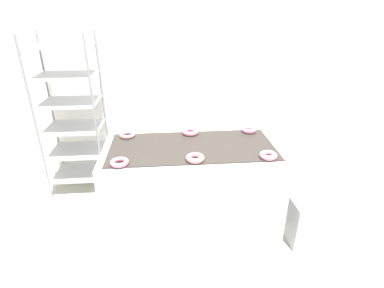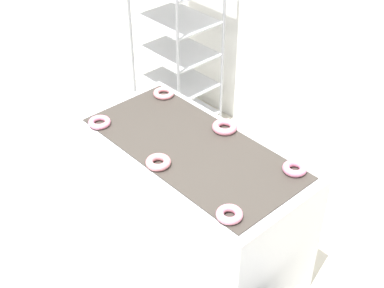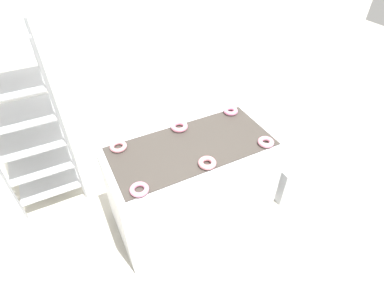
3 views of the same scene
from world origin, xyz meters
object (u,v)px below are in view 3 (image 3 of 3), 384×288
fryer_machine (192,182)px  donut_near_left (139,189)px  donut_far_left (118,147)px  glaze_bin (284,176)px  donut_far_right (231,111)px  donut_near_center (207,163)px  donut_near_right (266,142)px  donut_far_center (179,127)px  baking_rack_cart (26,127)px

fryer_machine → donut_near_left: donut_near_left is taller
donut_near_left → donut_far_left: (0.00, 0.54, -0.00)m
glaze_bin → donut_far_right: 1.00m
donut_near_center → donut_far_right: bearing=43.4°
glaze_bin → donut_near_right: (-0.47, -0.10, 0.74)m
donut_near_left → donut_far_center: bearing=43.4°
donut_far_right → donut_near_right: bearing=-88.9°
fryer_machine → donut_near_center: size_ratio=10.36×
donut_near_left → donut_far_left: same height
donut_near_center → glaze_bin: bearing=4.9°
donut_near_center → donut_far_right: (0.58, 0.54, -0.00)m
donut_far_left → donut_far_center: size_ratio=0.91×
glaze_bin → donut_far_right: bearing=136.9°
glaze_bin → donut_far_right: size_ratio=3.13×
donut_far_left → donut_far_center: bearing=1.5°
glaze_bin → donut_far_right: (-0.48, 0.45, 0.74)m
donut_near_left → donut_near_right: donut_near_right is taller
donut_near_left → donut_near_center: (0.58, 0.01, 0.00)m
donut_near_right → donut_near_center: bearing=179.5°
fryer_machine → donut_near_right: 0.81m
donut_near_right → donut_far_left: size_ratio=0.97×
glaze_bin → donut_near_center: donut_near_center is taller
donut_near_left → donut_far_right: (1.16, 0.56, 0.00)m
fryer_machine → donut_far_center: 0.57m
donut_far_left → donut_far_center: (0.59, 0.02, 0.00)m
glaze_bin → donut_near_left: bearing=-176.4°
glaze_bin → fryer_machine: bearing=170.5°
glaze_bin → baking_rack_cart: bearing=153.4°
fryer_machine → donut_near_right: donut_near_right is taller
donut_near_left → donut_far_center: size_ratio=0.90×
donut_near_center → donut_far_right: donut_near_center is taller
donut_far_right → donut_near_left: bearing=-154.3°
donut_near_left → donut_near_center: size_ratio=0.97×
donut_near_right → donut_far_center: size_ratio=0.89×
glaze_bin → donut_far_center: size_ratio=2.78×
donut_far_left → donut_near_right: bearing=-24.6°
fryer_machine → donut_far_left: (-0.58, 0.26, 0.49)m
baking_rack_cart → donut_far_right: baking_rack_cart is taller
donut_far_center → baking_rack_cart: bearing=150.9°
baking_rack_cart → donut_far_left: (0.70, -0.73, 0.04)m
baking_rack_cart → donut_far_left: bearing=-46.3°
donut_near_center → donut_far_left: donut_near_center is taller
baking_rack_cart → donut_near_left: (0.69, -1.27, 0.04)m
fryer_machine → glaze_bin: fryer_machine is taller
donut_far_left → donut_far_center: 0.59m
glaze_bin → donut_far_left: 1.85m
donut_near_center → donut_far_left: bearing=137.6°
donut_far_right → donut_far_left: bearing=-179.3°
donut_far_left → donut_far_right: bearing=0.7°
fryer_machine → baking_rack_cart: 1.68m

